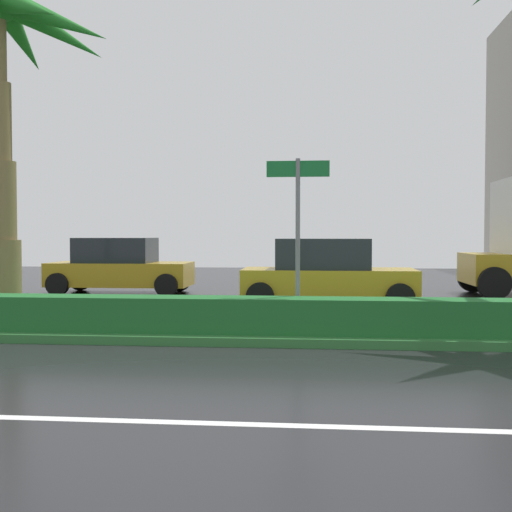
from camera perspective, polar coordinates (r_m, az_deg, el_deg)
ground_plane at (r=12.98m, az=2.41°, el=-6.30°), size 90.00×42.00×0.10m
near_lane_divider_stripe at (r=6.14m, az=-1.09°, el=-15.24°), size 81.00×0.14×0.01m
median_strip at (r=11.97m, az=2.16°, el=-6.40°), size 85.50×4.00×0.15m
median_hedge at (r=10.53m, az=1.74°, el=-5.49°), size 76.50×0.70×0.60m
palm_tree_mid_left at (r=13.99m, az=-22.48°, el=17.82°), size 4.43×4.52×6.81m
street_name_sign at (r=10.87m, az=3.88°, el=3.35°), size 1.10×0.08×3.00m
car_in_traffic_second at (r=19.57m, az=-12.49°, el=-0.97°), size 4.30×2.02×1.72m
car_in_traffic_third at (r=15.64m, az=6.53°, el=-1.67°), size 4.30×2.02×1.72m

